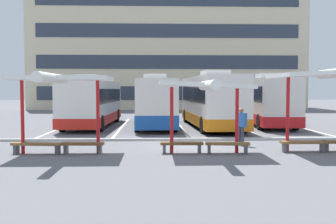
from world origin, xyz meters
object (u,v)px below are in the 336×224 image
object	(u,v)px
waiting_shelter_0	(58,80)
bench_1	(83,145)
coach_bus_3	(264,101)
waiting_shelter_2	(329,75)
waiting_shelter_1	(205,87)
waiting_passenger_0	(241,124)
coach_bus_1	(154,103)
bench_4	(304,144)
coach_bus_2	(211,101)
bench_2	(182,145)
bench_3	(227,145)
bench_0	(37,145)
coach_bus_0	(93,103)

from	to	relation	value
waiting_shelter_0	bench_1	distance (m)	2.72
coach_bus_3	waiting_shelter_2	world-z (taller)	coach_bus_3
waiting_shelter_1	waiting_passenger_0	distance (m)	3.51
coach_bus_1	waiting_shelter_1	xyz separation A→B (m)	(1.99, -12.42, 1.02)
bench_4	coach_bus_2	bearing A→B (deg)	101.72
coach_bus_1	bench_1	size ratio (longest dim) A/B	7.08
coach_bus_2	waiting_shelter_1	bearing A→B (deg)	-99.21
bench_1	bench_2	xyz separation A→B (m)	(3.92, -0.03, 0.00)
waiting_shelter_0	bench_2	bearing A→B (deg)	1.19
coach_bus_1	waiting_passenger_0	size ratio (longest dim) A/B	6.87
waiting_shelter_0	waiting_shelter_1	bearing A→B (deg)	-1.46
waiting_shelter_1	coach_bus_2	bearing A→B (deg)	80.79
coach_bus_1	bench_3	xyz separation A→B (m)	(2.89, -12.32, -1.29)
coach_bus_1	waiting_shelter_1	bearing A→B (deg)	-80.88
coach_bus_1	bench_4	distance (m)	13.54
bench_0	bench_3	bearing A→B (deg)	-1.25
coach_bus_2	bench_3	bearing A→B (deg)	-94.73
bench_0	coach_bus_3	bearing A→B (deg)	46.19
coach_bus_1	waiting_passenger_0	xyz separation A→B (m)	(3.94, -10.00, -0.63)
waiting_passenger_0	coach_bus_0	bearing A→B (deg)	129.65
coach_bus_3	waiting_shelter_0	world-z (taller)	coach_bus_3
waiting_shelter_0	bench_1	xyz separation A→B (m)	(0.90, 0.13, -2.57)
bench_1	waiting_passenger_0	distance (m)	7.13
bench_0	waiting_passenger_0	bearing A→B (deg)	14.07
waiting_passenger_0	bench_2	bearing A→B (deg)	-142.69
coach_bus_0	bench_2	size ratio (longest dim) A/B	6.30
waiting_shelter_0	coach_bus_2	bearing A→B (deg)	55.79
bench_0	waiting_passenger_0	world-z (taller)	waiting_passenger_0
coach_bus_0	coach_bus_3	bearing A→B (deg)	5.78
bench_1	bench_4	distance (m)	8.89
waiting_shelter_0	coach_bus_0	bearing A→B (deg)	92.28
waiting_shelter_1	waiting_passenger_0	size ratio (longest dim) A/B	2.46
bench_0	bench_2	distance (m)	5.72
coach_bus_2	bench_3	world-z (taller)	coach_bus_2
coach_bus_2	bench_1	xyz separation A→B (m)	(-6.64, -10.96, -1.42)
coach_bus_1	bench_4	bearing A→B (deg)	-63.24
coach_bus_0	waiting_shelter_2	size ratio (longest dim) A/B	2.12
waiting_shelter_2	bench_1	bearing A→B (deg)	179.79
waiting_shelter_0	waiting_shelter_1	size ratio (longest dim) A/B	1.07
bench_0	bench_1	world-z (taller)	same
coach_bus_0	bench_0	world-z (taller)	coach_bus_0
coach_bus_0	bench_0	size ratio (longest dim) A/B	5.32
coach_bus_1	coach_bus_3	xyz separation A→B (m)	(8.06, 1.07, 0.08)
coach_bus_1	bench_3	bearing A→B (deg)	-76.78
bench_2	coach_bus_1	bearing A→B (deg)	95.14
coach_bus_2	coach_bus_3	bearing A→B (deg)	27.93
coach_bus_0	waiting_shelter_2	distance (m)	16.47
coach_bus_2	waiting_passenger_0	size ratio (longest dim) A/B	6.62
bench_1	waiting_passenger_0	xyz separation A→B (m)	(6.77, 2.14, 0.66)
waiting_shelter_1	bench_4	world-z (taller)	waiting_shelter_1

